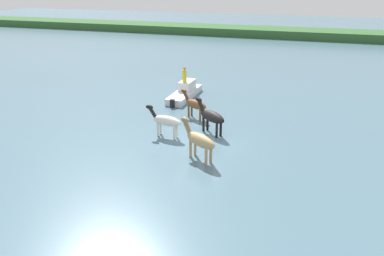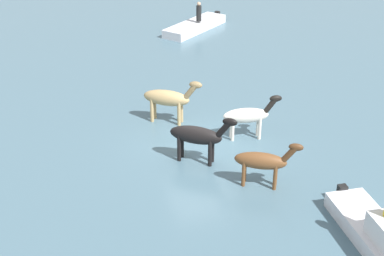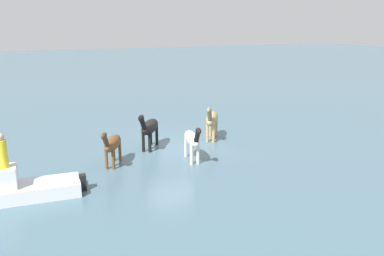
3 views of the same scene
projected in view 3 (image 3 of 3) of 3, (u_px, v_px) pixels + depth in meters
name	position (u px, v px, depth m)	size (l,w,h in m)	color
ground_plane	(172.00, 149.00, 19.06)	(151.49, 151.49, 0.00)	#476675
horse_rear_stallion	(192.00, 139.00, 17.18)	(2.28, 0.77, 1.76)	silver
horse_gray_outer	(149.00, 127.00, 18.80)	(2.27, 1.70, 1.92)	black
horse_pinto_flank	(112.00, 144.00, 16.61)	(2.13, 1.34, 1.73)	brown
horse_chestnut_trailing	(212.00, 119.00, 20.30)	(2.32, 1.67, 1.95)	tan
boat_dinghy_port	(7.00, 192.00, 13.49)	(1.48, 4.84, 1.34)	silver
person_spotter_bow	(2.00, 152.00, 13.10)	(0.32, 0.32, 1.19)	yellow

